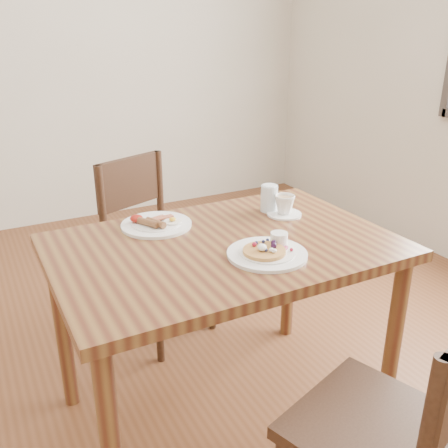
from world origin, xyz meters
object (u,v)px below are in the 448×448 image
object	(u,v)px
teacup_saucer	(285,206)
breakfast_plate	(155,224)
chair_near	(398,429)
dining_table	(224,267)
pancake_plate	(268,251)
chair_far	(151,240)
water_glass	(269,198)

from	to	relation	value
teacup_saucer	breakfast_plate	bearing A→B (deg)	165.75
chair_near	breakfast_plate	size ratio (longest dim) A/B	3.26
teacup_saucer	dining_table	bearing A→B (deg)	-159.70
pancake_plate	chair_far	bearing A→B (deg)	97.06
dining_table	teacup_saucer	world-z (taller)	teacup_saucer
dining_table	breakfast_plate	xyz separation A→B (m)	(-0.16, 0.26, 0.11)
chair_far	water_glass	xyz separation A→B (m)	(0.34, -0.51, 0.31)
pancake_plate	teacup_saucer	xyz separation A→B (m)	(0.26, 0.29, 0.02)
chair_near	pancake_plate	world-z (taller)	chair_near
dining_table	chair_far	size ratio (longest dim) A/B	1.36
chair_near	chair_far	xyz separation A→B (m)	(-0.14, 1.46, 0.00)
chair_near	teacup_saucer	xyz separation A→B (m)	(0.23, 0.88, 0.29)
dining_table	chair_near	xyz separation A→B (m)	(0.11, -0.76, -0.16)
breakfast_plate	teacup_saucer	xyz separation A→B (m)	(0.51, -0.13, 0.03)
breakfast_plate	teacup_saucer	world-z (taller)	teacup_saucer
chair_near	teacup_saucer	bearing A→B (deg)	56.90
dining_table	water_glass	distance (m)	0.40
chair_far	pancake_plate	world-z (taller)	chair_far
dining_table	pancake_plate	world-z (taller)	pancake_plate
chair_far	water_glass	world-z (taller)	chair_far
chair_near	water_glass	world-z (taller)	chair_near
pancake_plate	water_glass	size ratio (longest dim) A/B	2.47
dining_table	chair_far	xyz separation A→B (m)	(-0.03, 0.71, -0.16)
water_glass	pancake_plate	bearing A→B (deg)	-123.10
chair_far	teacup_saucer	bearing A→B (deg)	101.50
dining_table	water_glass	bearing A→B (deg)	32.19
dining_table	breakfast_plate	distance (m)	0.32
chair_near	teacup_saucer	world-z (taller)	chair_near
breakfast_plate	water_glass	size ratio (longest dim) A/B	2.47
dining_table	chair_far	bearing A→B (deg)	92.22
dining_table	chair_near	distance (m)	0.78
teacup_saucer	water_glass	bearing A→B (deg)	111.73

